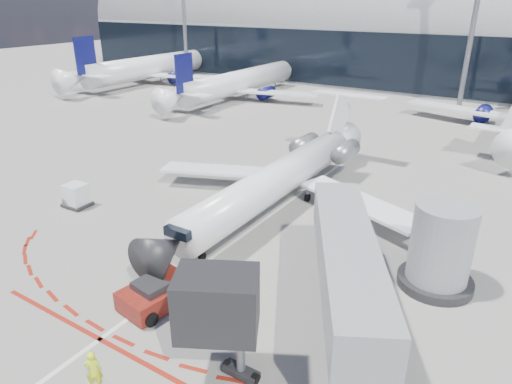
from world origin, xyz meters
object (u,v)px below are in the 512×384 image
Objects in this scene: regional_jet at (284,175)px; uld_container at (76,196)px; pushback_tug at (157,294)px; ramp_worker at (93,370)px.

regional_jet is 13.92× the size of uld_container.
uld_container reaches higher than pushback_tug.
uld_container is at bearing 165.86° from pushback_tug.
pushback_tug is at bearing -87.22° from regional_jet.
regional_jet is 14.75× the size of ramp_worker.
pushback_tug is 14.64m from uld_container.
ramp_worker is 0.94× the size of uld_container.
pushback_tug is at bearing -111.18° from ramp_worker.
regional_jet is 14.59m from pushback_tug.
regional_jet reaches higher than ramp_worker.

